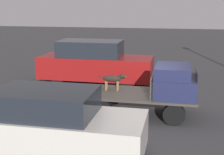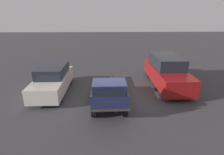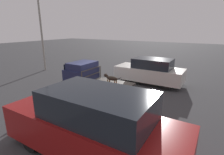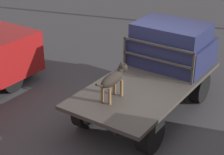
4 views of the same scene
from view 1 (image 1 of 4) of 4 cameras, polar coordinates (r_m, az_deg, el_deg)
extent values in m
plane|color=#38383A|center=(10.85, 5.13, -6.70)|extent=(80.00, 80.00, 0.00)
cylinder|color=black|center=(11.39, 11.41, -4.11)|extent=(0.69, 0.24, 0.69)
cylinder|color=black|center=(9.97, 11.28, -6.63)|extent=(0.69, 0.24, 0.69)
cylinder|color=black|center=(11.63, -0.05, -3.49)|extent=(0.69, 0.24, 0.69)
cylinder|color=black|center=(10.23, -1.81, -5.84)|extent=(0.69, 0.24, 0.69)
cube|color=black|center=(10.97, 5.39, -3.28)|extent=(3.43, 0.10, 0.18)
cube|color=black|center=(10.37, 4.98, -4.26)|extent=(3.43, 0.10, 0.18)
cube|color=#3D3833|center=(10.63, 5.20, -3.09)|extent=(3.72, 1.82, 0.08)
cube|color=#1E2347|center=(10.48, 11.48, -1.56)|extent=(1.33, 1.70, 0.62)
cube|color=#1E2347|center=(10.36, 11.05, 1.15)|extent=(1.13, 1.56, 0.38)
cube|color=black|center=(10.39, 15.20, 0.65)|extent=(0.02, 1.39, 0.29)
cube|color=#3D3833|center=(11.30, 7.82, -0.11)|extent=(0.04, 0.04, 0.71)
cube|color=#3D3833|center=(9.69, 7.07, -2.32)|extent=(0.04, 0.04, 0.71)
cube|color=#3D3833|center=(10.41, 7.53, 0.66)|extent=(0.04, 1.66, 0.04)
cube|color=#3D3833|center=(10.49, 7.47, -1.13)|extent=(0.04, 1.66, 0.04)
cylinder|color=brown|center=(10.97, 1.14, -1.39)|extent=(0.06, 0.06, 0.34)
cylinder|color=brown|center=(10.80, 0.96, -1.62)|extent=(0.06, 0.06, 0.34)
cylinder|color=brown|center=(11.05, -0.94, -1.28)|extent=(0.06, 0.06, 0.34)
cylinder|color=brown|center=(10.89, -1.14, -1.51)|extent=(0.06, 0.06, 0.34)
ellipsoid|color=black|center=(10.86, 0.00, -0.21)|extent=(0.66, 0.23, 0.23)
sphere|color=brown|center=(10.84, 0.94, -0.46)|extent=(0.10, 0.10, 0.10)
cylinder|color=black|center=(10.80, 1.45, 0.05)|extent=(0.16, 0.13, 0.16)
sphere|color=black|center=(10.77, 2.00, 0.24)|extent=(0.18, 0.18, 0.18)
cone|color=brown|center=(10.76, 2.40, 0.15)|extent=(0.10, 0.10, 0.10)
cone|color=black|center=(10.80, 2.00, 0.70)|extent=(0.06, 0.08, 0.10)
cone|color=black|center=(10.71, 1.91, 0.58)|extent=(0.06, 0.08, 0.10)
cylinder|color=black|center=(10.94, -1.92, 0.01)|extent=(0.28, 0.04, 0.18)
cylinder|color=black|center=(8.27, 0.62, -10.95)|extent=(0.60, 0.20, 0.60)
cylinder|color=black|center=(9.16, -16.58, -9.06)|extent=(0.60, 0.20, 0.60)
cube|color=beige|center=(7.85, -10.42, -9.57)|extent=(4.40, 1.75, 0.84)
cube|color=#1E232B|center=(7.68, -12.16, -4.39)|extent=(2.42, 1.57, 0.61)
cylinder|color=black|center=(15.48, 3.81, 0.55)|extent=(0.60, 0.20, 0.60)
cylinder|color=black|center=(13.91, 2.84, -0.90)|extent=(0.60, 0.20, 0.60)
cylinder|color=black|center=(16.27, -7.82, 1.07)|extent=(0.60, 0.20, 0.60)
cylinder|color=black|center=(14.78, -9.95, -0.24)|extent=(0.60, 0.20, 0.60)
cube|color=maroon|center=(14.92, -2.93, 1.92)|extent=(5.35, 1.92, 1.03)
cube|color=#1E232B|center=(14.85, -3.97, 5.33)|extent=(2.94, 1.73, 0.75)
camera|label=2|loc=(12.49, 50.00, 13.46)|focal=28.00mm
camera|label=3|loc=(18.75, -8.70, 12.83)|focal=28.00mm
camera|label=4|loc=(10.06, -36.93, 13.96)|focal=60.00mm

